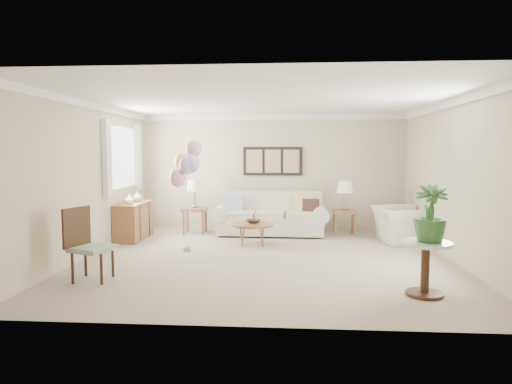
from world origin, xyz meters
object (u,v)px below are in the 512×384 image
coffee_table (252,225)px  balloon_cluster (186,164)px  armchair (401,225)px  sofa (271,218)px  accent_chair (87,243)px

coffee_table → balloon_cluster: balloon_cluster is taller
coffee_table → armchair: (2.87, 0.45, -0.03)m
sofa → balloon_cluster: bearing=-127.9°
sofa → coffee_table: sofa is taller
armchair → sofa: bearing=69.9°
sofa → coffee_table: bearing=-105.3°
sofa → armchair: bearing=-14.5°
coffee_table → balloon_cluster: size_ratio=0.41×
armchair → accent_chair: accent_chair is taller
balloon_cluster → accent_chair: bearing=-116.9°
balloon_cluster → sofa: bearing=52.1°
sofa → coffee_table: 1.15m
coffee_table → armchair: armchair is taller
coffee_table → armchair: 2.91m
sofa → accent_chair: (-2.37, -3.70, 0.17)m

